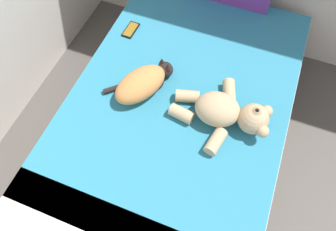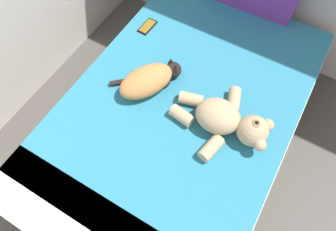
% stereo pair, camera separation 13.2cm
% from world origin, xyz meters
% --- Properties ---
extents(bed, '(1.32, 2.04, 0.48)m').
position_xyz_m(bed, '(1.18, 3.47, 0.24)').
color(bed, brown).
rests_on(bed, ground_plane).
extents(cat, '(0.38, 0.41, 0.15)m').
position_xyz_m(cat, '(0.95, 3.46, 0.55)').
color(cat, '#D18447').
rests_on(cat, bed).
extents(teddy_bear, '(0.56, 0.50, 0.18)m').
position_xyz_m(teddy_bear, '(1.47, 3.44, 0.56)').
color(teddy_bear, tan).
rests_on(teddy_bear, bed).
extents(cell_phone, '(0.08, 0.15, 0.01)m').
position_xyz_m(cell_phone, '(0.67, 3.88, 0.49)').
color(cell_phone, black).
rests_on(cell_phone, bed).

